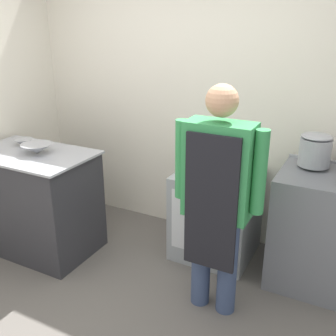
{
  "coord_description": "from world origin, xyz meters",
  "views": [
    {
      "loc": [
        1.42,
        -1.7,
        2.02
      ],
      "look_at": [
        0.07,
        0.9,
        0.91
      ],
      "focal_mm": 42.0,
      "sensor_mm": 36.0,
      "label": 1
    }
  ],
  "objects_px": {
    "stock_pot": "(315,150)",
    "fridge_unit": "(216,214)",
    "stove": "(327,231)",
    "person_cook": "(217,192)",
    "mixing_bowl": "(37,149)"
  },
  "relations": [
    {
      "from": "stock_pot",
      "to": "person_cook",
      "type": "bearing_deg",
      "value": -122.18
    },
    {
      "from": "fridge_unit",
      "to": "stock_pot",
      "type": "distance_m",
      "value": 1.02
    },
    {
      "from": "mixing_bowl",
      "to": "stock_pot",
      "type": "height_order",
      "value": "stock_pot"
    },
    {
      "from": "stock_pot",
      "to": "fridge_unit",
      "type": "bearing_deg",
      "value": -173.04
    },
    {
      "from": "fridge_unit",
      "to": "person_cook",
      "type": "height_order",
      "value": "person_cook"
    },
    {
      "from": "stove",
      "to": "stock_pot",
      "type": "relative_size",
      "value": 3.75
    },
    {
      "from": "person_cook",
      "to": "stock_pot",
      "type": "xyz_separation_m",
      "value": [
        0.5,
        0.79,
        0.14
      ]
    },
    {
      "from": "person_cook",
      "to": "stock_pot",
      "type": "relative_size",
      "value": 6.51
    },
    {
      "from": "stove",
      "to": "fridge_unit",
      "type": "bearing_deg",
      "value": 178.58
    },
    {
      "from": "stove",
      "to": "person_cook",
      "type": "xyz_separation_m",
      "value": [
        -0.68,
        -0.68,
        0.47
      ]
    },
    {
      "from": "stove",
      "to": "person_cook",
      "type": "relative_size",
      "value": 0.58
    },
    {
      "from": "stove",
      "to": "mixing_bowl",
      "type": "distance_m",
      "value": 2.48
    },
    {
      "from": "person_cook",
      "to": "stove",
      "type": "bearing_deg",
      "value": 45.03
    },
    {
      "from": "person_cook",
      "to": "fridge_unit",
      "type": "bearing_deg",
      "value": 109.44
    },
    {
      "from": "fridge_unit",
      "to": "stock_pot",
      "type": "bearing_deg",
      "value": 6.96
    }
  ]
}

